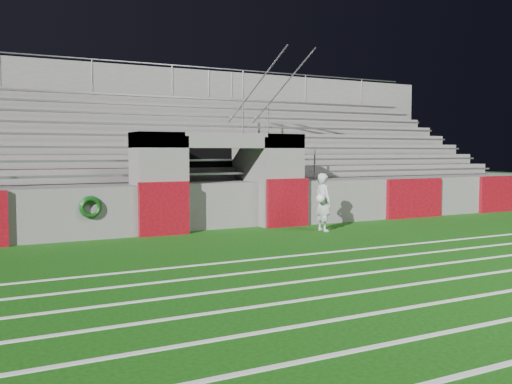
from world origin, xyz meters
TOP-DOWN VIEW (x-y plane):
  - ground at (0.00, 0.00)m, footprint 90.00×90.00m
  - field_markings at (0.00, -5.00)m, footprint 28.00×8.09m
  - stadium_structure at (0.00, 7.97)m, footprint 26.00×8.48m
  - goalkeeper_with_ball at (2.18, 1.74)m, footprint 0.55×0.63m
  - hose_coil at (-3.61, 2.93)m, footprint 0.54×0.15m

SIDE VIEW (x-z plane):
  - ground at x=0.00m, z-range 0.00..0.00m
  - field_markings at x=0.00m, z-range 0.00..0.01m
  - goalkeeper_with_ball at x=2.18m, z-range 0.01..1.54m
  - hose_coil at x=-3.61m, z-range 0.53..1.06m
  - stadium_structure at x=0.00m, z-range -1.22..4.20m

